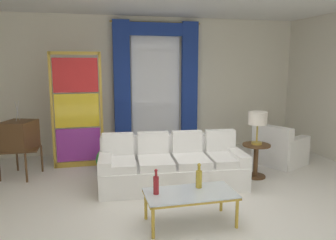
% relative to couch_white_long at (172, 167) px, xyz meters
% --- Properties ---
extents(ground_plane, '(16.00, 16.00, 0.00)m').
position_rel_couch_white_long_xyz_m(ground_plane, '(-0.02, -0.69, -0.31)').
color(ground_plane, white).
extents(wall_rear, '(8.00, 0.12, 3.00)m').
position_rel_couch_white_long_xyz_m(wall_rear, '(-0.02, 2.37, 1.19)').
color(wall_rear, silver).
rests_on(wall_rear, ground).
extents(curtained_window, '(2.00, 0.17, 2.70)m').
position_rel_couch_white_long_xyz_m(curtained_window, '(0.20, 2.20, 1.44)').
color(curtained_window, white).
rests_on(curtained_window, ground).
extents(couch_white_long, '(2.40, 1.11, 0.86)m').
position_rel_couch_white_long_xyz_m(couch_white_long, '(0.00, 0.00, 0.00)').
color(couch_white_long, white).
rests_on(couch_white_long, ground).
extents(coffee_table, '(1.12, 0.57, 0.41)m').
position_rel_couch_white_long_xyz_m(coffee_table, '(-0.11, -1.37, 0.06)').
color(coffee_table, silver).
rests_on(coffee_table, ground).
extents(bottle_blue_decanter, '(0.07, 0.07, 0.32)m').
position_rel_couch_white_long_xyz_m(bottle_blue_decanter, '(-0.53, -1.32, 0.23)').
color(bottle_blue_decanter, maroon).
rests_on(bottle_blue_decanter, coffee_table).
extents(bottle_crystal_tall, '(0.08, 0.08, 0.32)m').
position_rel_couch_white_long_xyz_m(bottle_crystal_tall, '(0.05, -1.24, 0.23)').
color(bottle_crystal_tall, gold).
rests_on(bottle_crystal_tall, coffee_table).
extents(vintage_tv, '(0.67, 0.72, 1.35)m').
position_rel_couch_white_long_xyz_m(vintage_tv, '(-2.50, 1.01, 0.42)').
color(vintage_tv, brown).
rests_on(vintage_tv, ground).
extents(armchair_white, '(1.09, 1.08, 0.80)m').
position_rel_couch_white_long_xyz_m(armchair_white, '(2.34, 0.58, -0.02)').
color(armchair_white, white).
rests_on(armchair_white, ground).
extents(stained_glass_divider, '(0.95, 0.05, 2.20)m').
position_rel_couch_white_long_xyz_m(stained_glass_divider, '(-1.51, 1.35, 0.75)').
color(stained_glass_divider, gold).
rests_on(stained_glass_divider, ground).
extents(peacock_figurine, '(0.44, 0.60, 0.50)m').
position_rel_couch_white_long_xyz_m(peacock_figurine, '(-0.99, 0.90, -0.09)').
color(peacock_figurine, beige).
rests_on(peacock_figurine, ground).
extents(round_side_table, '(0.48, 0.48, 0.59)m').
position_rel_couch_white_long_xyz_m(round_side_table, '(1.52, 0.00, 0.05)').
color(round_side_table, brown).
rests_on(round_side_table, ground).
extents(table_lamp_brass, '(0.32, 0.32, 0.57)m').
position_rel_couch_white_long_xyz_m(table_lamp_brass, '(1.52, 0.00, 0.72)').
color(table_lamp_brass, '#B29338').
rests_on(table_lamp_brass, round_side_table).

